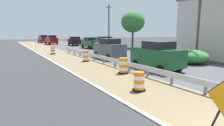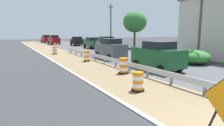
# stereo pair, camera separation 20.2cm
# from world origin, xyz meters

# --- Properties ---
(guardrail_median) EXTENTS (0.18, 41.07, 0.71)m
(guardrail_median) POSITION_xyz_m (2.58, 3.72, 0.52)
(guardrail_median) COLOR #ADB2B7
(guardrail_median) RESTS_ON ground
(traffic_barrel_nearest) EXTENTS (0.67, 0.67, 0.97)m
(traffic_barrel_nearest) POSITION_xyz_m (0.28, 4.71, 0.43)
(traffic_barrel_nearest) COLOR orange
(traffic_barrel_nearest) RESTS_ON ground
(traffic_barrel_close) EXTENTS (0.74, 0.74, 1.11)m
(traffic_barrel_close) POSITION_xyz_m (1.81, 8.41, 0.50)
(traffic_barrel_close) COLOR orange
(traffic_barrel_close) RESTS_ON ground
(traffic_barrel_mid) EXTENTS (0.67, 0.67, 1.05)m
(traffic_barrel_mid) POSITION_xyz_m (1.64, 14.87, 0.48)
(traffic_barrel_mid) COLOR orange
(traffic_barrel_mid) RESTS_ON ground
(traffic_barrel_far) EXTENTS (0.67, 0.67, 0.96)m
(traffic_barrel_far) POSITION_xyz_m (0.30, 22.77, 0.43)
(traffic_barrel_far) COLOR orange
(traffic_barrel_far) RESTS_ON ground
(traffic_barrel_farther) EXTENTS (0.68, 0.68, 1.08)m
(traffic_barrel_farther) POSITION_xyz_m (1.45, 27.61, 0.49)
(traffic_barrel_farther) COLOR orange
(traffic_barrel_farther) RESTS_ON ground
(car_lead_near_lane) EXTENTS (2.17, 4.26, 2.21)m
(car_lead_near_lane) POSITION_xyz_m (4.90, 8.35, 1.10)
(car_lead_near_lane) COLOR #195128
(car_lead_near_lane) RESTS_ON ground
(car_trailing_near_lane) EXTENTS (2.15, 4.14, 2.22)m
(car_trailing_near_lane) POSITION_xyz_m (8.35, 23.24, 1.10)
(car_trailing_near_lane) COLOR #195128
(car_trailing_near_lane) RESTS_ON ground
(car_lead_far_lane) EXTENTS (2.20, 4.60, 2.07)m
(car_lead_far_lane) POSITION_xyz_m (4.61, 52.38, 1.04)
(car_lead_far_lane) COLOR maroon
(car_lead_far_lane) RESTS_ON ground
(car_mid_far_lane) EXTENTS (2.13, 4.45, 1.96)m
(car_mid_far_lane) POSITION_xyz_m (8.32, 28.70, 0.98)
(car_mid_far_lane) COLOR #195128
(car_mid_far_lane) RESTS_ON ground
(car_trailing_far_lane) EXTENTS (2.21, 4.56, 2.15)m
(car_trailing_far_lane) POSITION_xyz_m (4.84, 43.60, 1.07)
(car_trailing_far_lane) COLOR maroon
(car_trailing_far_lane) RESTS_ON ground
(car_distant_a) EXTENTS (2.22, 4.17, 1.93)m
(car_distant_a) POSITION_xyz_m (8.18, 36.52, 0.97)
(car_distant_a) COLOR black
(car_distant_a) RESTS_ON ground
(car_distant_b) EXTENTS (2.06, 4.30, 2.20)m
(car_distant_b) POSITION_xyz_m (4.73, 15.60, 1.10)
(car_distant_b) COLOR #4C5156
(car_distant_b) RESTS_ON ground
(utility_pole_near) EXTENTS (0.24, 1.80, 7.10)m
(utility_pole_near) POSITION_xyz_m (11.13, 9.34, 3.70)
(utility_pole_near) COLOR brown
(utility_pole_near) RESTS_ON ground
(utility_pole_mid) EXTENTS (0.24, 1.80, 7.67)m
(utility_pole_mid) POSITION_xyz_m (11.29, 27.27, 3.99)
(utility_pole_mid) COLOR brown
(utility_pole_mid) RESTS_ON ground
(bush_roadside) EXTENTS (2.96, 2.96, 1.28)m
(bush_roadside) POSITION_xyz_m (9.72, 8.75, 0.64)
(bush_roadside) COLOR #337533
(bush_roadside) RESTS_ON ground
(tree_roadside) EXTENTS (4.21, 4.21, 6.60)m
(tree_roadside) POSITION_xyz_m (15.19, 25.41, 4.68)
(tree_roadside) COLOR #4C3D2D
(tree_roadside) RESTS_ON ground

